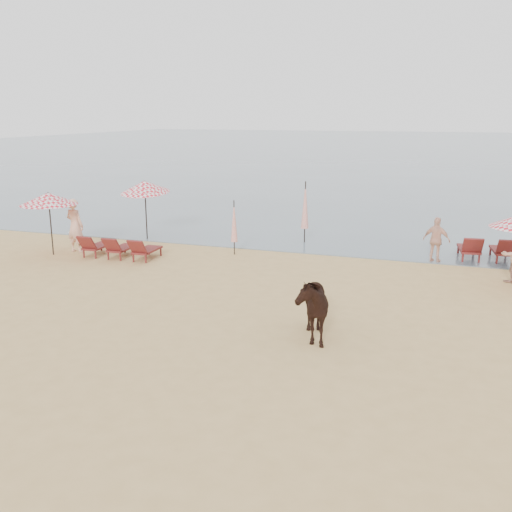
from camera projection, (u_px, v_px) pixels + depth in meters
The scene contains 11 objects.
ground at pixel (177, 366), 11.49m from camera, with size 120.00×120.00×0.00m, color tan.
sea at pixel (416, 147), 85.01m from camera, with size 160.00×140.00×0.06m, color #51606B.
lounger_cluster_left at pixel (119, 247), 19.94m from camera, with size 2.56×1.53×0.56m.
lounger_cluster_right at pixel (487, 249), 19.50m from camera, with size 1.91×1.85×0.62m.
umbrella_open_left_a at pixel (49, 199), 20.02m from camera, with size 1.98×1.98×2.25m.
umbrella_open_left_b at pixel (145, 187), 22.44m from camera, with size 1.93×1.96×2.46m.
umbrella_closed_left at pixel (234, 222), 20.22m from camera, with size 0.24×0.24×1.97m.
umbrella_closed_right at pixel (305, 205), 21.96m from camera, with size 0.29×0.29×2.42m.
cow at pixel (309, 305), 12.77m from camera, with size 0.84×1.84×1.56m, color black.
beachgoer_left at pixel (75, 226), 20.66m from camera, with size 0.72×0.47×1.97m, color #E1A78D.
beachgoer_right_b at pixel (436, 240), 19.26m from camera, with size 0.91×0.38×1.56m, color #DBA289.
Camera 1 is at (4.88, -9.53, 4.97)m, focal length 40.00 mm.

